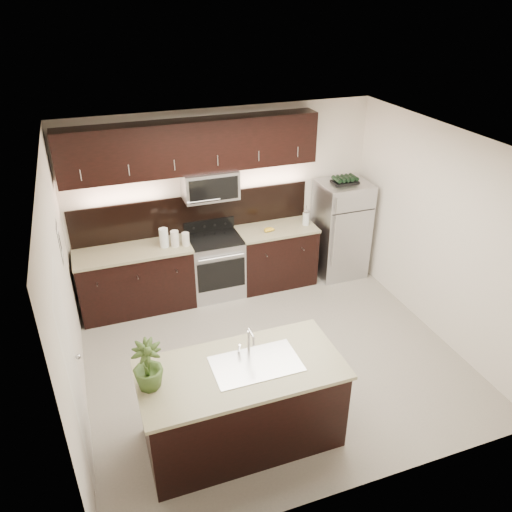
{
  "coord_description": "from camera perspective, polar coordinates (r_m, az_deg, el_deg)",
  "views": [
    {
      "loc": [
        -1.86,
        -4.57,
        4.12
      ],
      "look_at": [
        -0.02,
        0.55,
        1.17
      ],
      "focal_mm": 35.0,
      "sensor_mm": 36.0,
      "label": 1
    }
  ],
  "objects": [
    {
      "name": "bananas",
      "position": [
        7.33,
        1.13,
        2.97
      ],
      "size": [
        0.19,
        0.16,
        0.05
      ],
      "primitive_type": "ellipsoid",
      "rotation": [
        0.0,
        0.0,
        0.18
      ],
      "color": "gold",
      "rests_on": "counter_run"
    },
    {
      "name": "upper_fixtures",
      "position": [
        6.86,
        -7.0,
        11.46
      ],
      "size": [
        3.49,
        0.4,
        1.66
      ],
      "color": "black",
      "rests_on": "counter_run"
    },
    {
      "name": "sink_faucet",
      "position": [
        4.87,
        -0.04,
        -12.04
      ],
      "size": [
        0.84,
        0.5,
        0.28
      ],
      "color": "silver",
      "rests_on": "island"
    },
    {
      "name": "counter_run",
      "position": [
        7.38,
        -6.18,
        -1.36
      ],
      "size": [
        3.51,
        0.65,
        0.94
      ],
      "color": "black",
      "rests_on": "ground"
    },
    {
      "name": "refrigerator",
      "position": [
        7.93,
        9.64,
        3.03
      ],
      "size": [
        0.74,
        0.67,
        1.54
      ],
      "primitive_type": "cube",
      "color": "#B2B2B7",
      "rests_on": "ground"
    },
    {
      "name": "wine_rack",
      "position": [
        7.62,
        10.14,
        8.56
      ],
      "size": [
        0.38,
        0.24,
        0.09
      ],
      "color": "black",
      "rests_on": "refrigerator"
    },
    {
      "name": "canisters",
      "position": [
        6.97,
        -9.56,
        2.0
      ],
      "size": [
        0.4,
        0.18,
        0.27
      ],
      "rotation": [
        0.0,
        0.0,
        -0.23
      ],
      "color": "silver",
      "rests_on": "counter_run"
    },
    {
      "name": "plant",
      "position": [
        4.6,
        -12.31,
        -12.12
      ],
      "size": [
        0.32,
        0.32,
        0.48
      ],
      "primitive_type": "imported",
      "rotation": [
        0.0,
        0.0,
        -0.19
      ],
      "color": "#354E1F",
      "rests_on": "island"
    },
    {
      "name": "ground",
      "position": [
        6.43,
        1.86,
        -11.43
      ],
      "size": [
        4.5,
        4.5,
        0.0
      ],
      "primitive_type": "plane",
      "color": "gray",
      "rests_on": "ground"
    },
    {
      "name": "french_press",
      "position": [
        7.56,
        5.73,
        4.37
      ],
      "size": [
        0.1,
        0.1,
        0.3
      ],
      "rotation": [
        0.0,
        0.0,
        -0.4
      ],
      "color": "silver",
      "rests_on": "counter_run"
    },
    {
      "name": "island",
      "position": [
        5.16,
        -1.64,
        -16.56
      ],
      "size": [
        1.96,
        0.96,
        0.94
      ],
      "color": "black",
      "rests_on": "ground"
    },
    {
      "name": "room_walls",
      "position": [
        5.43,
        1.19,
        1.92
      ],
      "size": [
        4.52,
        4.02,
        2.71
      ],
      "color": "beige",
      "rests_on": "ground"
    }
  ]
}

